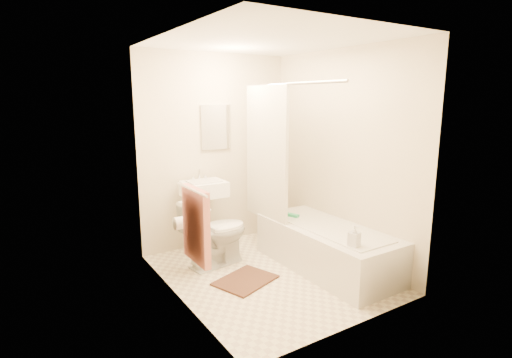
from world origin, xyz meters
TOP-DOWN VIEW (x-y plane):
  - floor at (0.00, 0.00)m, footprint 2.40×2.40m
  - ceiling at (0.00, 0.00)m, footprint 2.40×2.40m
  - wall_back at (0.00, 1.20)m, footprint 2.00×0.02m
  - wall_left at (-1.00, 0.00)m, footprint 0.02×2.40m
  - wall_right at (1.00, 0.00)m, footprint 0.02×2.40m
  - mirror at (0.00, 1.18)m, footprint 0.40×0.03m
  - curtain_rod at (0.30, 0.10)m, footprint 0.03×1.70m
  - shower_curtain at (0.30, 0.50)m, footprint 0.04×0.80m
  - towel_bar at (-0.96, -0.25)m, footprint 0.02×0.60m
  - towel at (-0.93, -0.25)m, footprint 0.06×0.45m
  - toilet_paper at (-0.93, 0.12)m, footprint 0.11×0.12m
  - toilet at (-0.35, 0.54)m, footprint 0.82×0.54m
  - sink at (-0.30, 0.95)m, footprint 0.50×0.40m
  - bathtub at (0.63, -0.20)m, footprint 0.73×1.68m
  - bath_mat at (-0.30, -0.01)m, footprint 0.71×0.62m
  - soap_bottle at (0.44, -0.78)m, footprint 0.12×0.12m
  - scrub_brush at (0.53, 0.31)m, footprint 0.13×0.22m

SIDE VIEW (x-z plane):
  - floor at x=0.00m, z-range 0.00..0.00m
  - bath_mat at x=-0.30m, z-range 0.00..0.02m
  - bathtub at x=0.63m, z-range 0.00..0.47m
  - toilet at x=-0.35m, z-range 0.00..0.75m
  - sink at x=-0.30m, z-range 0.00..0.96m
  - scrub_brush at x=0.53m, z-range 0.47..0.51m
  - soap_bottle at x=0.44m, z-range 0.47..0.68m
  - toilet_paper at x=-0.93m, z-range 0.64..0.76m
  - towel at x=-0.93m, z-range 0.45..1.11m
  - towel_bar at x=-0.96m, z-range 1.09..1.11m
  - wall_back at x=0.00m, z-range 0.00..2.40m
  - wall_left at x=-1.00m, z-range 0.00..2.40m
  - wall_right at x=1.00m, z-range 0.00..2.40m
  - shower_curtain at x=0.30m, z-range 0.44..2.00m
  - mirror at x=0.00m, z-range 1.23..1.77m
  - curtain_rod at x=0.30m, z-range 1.98..2.02m
  - ceiling at x=0.00m, z-range 2.40..2.40m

